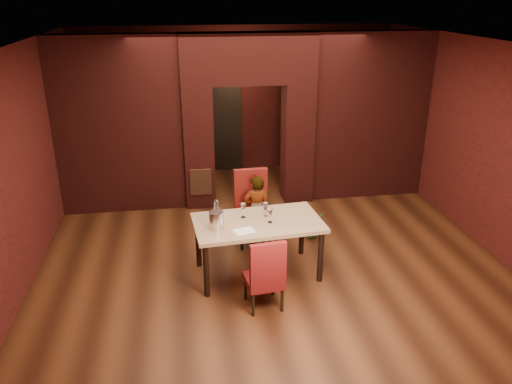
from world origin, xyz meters
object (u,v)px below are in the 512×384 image
at_px(dining_table, 258,247).
at_px(chair_near, 264,272).
at_px(wine_glass_a, 243,211).
at_px(chair_far, 253,209).
at_px(wine_bucket, 216,220).
at_px(potted_plant, 311,225).
at_px(wine_glass_c, 270,216).
at_px(wine_glass_b, 265,209).
at_px(person_seated, 257,211).
at_px(water_bottle, 217,210).

distance_m(dining_table, chair_near, 0.82).
bearing_deg(wine_glass_a, chair_near, -82.02).
bearing_deg(dining_table, wine_glass_a, 135.56).
relative_size(chair_far, wine_bucket, 4.88).
bearing_deg(potted_plant, wine_glass_c, -130.15).
bearing_deg(wine_glass_a, wine_bucket, -143.95).
xyz_separation_m(wine_glass_a, wine_glass_b, (0.32, -0.01, -0.00)).
height_order(dining_table, wine_glass_a, wine_glass_a).
distance_m(wine_glass_a, wine_glass_c, 0.42).
bearing_deg(person_seated, potted_plant, -171.25).
height_order(chair_near, water_bottle, water_bottle).
distance_m(person_seated, wine_bucket, 1.32).
relative_size(person_seated, wine_bucket, 4.82).
height_order(person_seated, wine_glass_c, person_seated).
bearing_deg(wine_glass_a, wine_glass_b, -0.97).
height_order(wine_bucket, water_bottle, water_bottle).
xyz_separation_m(dining_table, person_seated, (0.12, 0.90, 0.17)).
xyz_separation_m(chair_near, wine_glass_c, (0.22, 0.75, 0.43)).
height_order(chair_far, wine_glass_a, chair_far).
height_order(wine_glass_c, water_bottle, water_bottle).
height_order(chair_far, wine_glass_b, chair_far).
xyz_separation_m(wine_glass_c, potted_plant, (0.92, 1.09, -0.74)).
distance_m(chair_near, potted_plant, 2.18).
bearing_deg(dining_table, potted_plant, 38.68).
height_order(chair_far, wine_glass_c, chair_far).
bearing_deg(wine_glass_c, person_seated, 92.37).
bearing_deg(wine_bucket, dining_table, 13.25).
bearing_deg(wine_glass_b, chair_near, -101.04).
bearing_deg(wine_bucket, wine_glass_c, 5.62).
xyz_separation_m(chair_far, wine_glass_a, (-0.27, -0.81, 0.35)).
bearing_deg(chair_far, chair_near, -96.25).
bearing_deg(dining_table, wine_glass_c, -26.53).
xyz_separation_m(wine_glass_b, water_bottle, (-0.70, 0.00, 0.05)).
xyz_separation_m(water_bottle, potted_plant, (1.65, 0.87, -0.79)).
xyz_separation_m(dining_table, wine_glass_c, (0.16, -0.07, 0.52)).
distance_m(chair_near, water_bottle, 1.20).
xyz_separation_m(wine_glass_a, wine_bucket, (-0.41, -0.30, 0.02)).
height_order(dining_table, chair_far, chair_far).
bearing_deg(wine_glass_b, potted_plant, 42.69).
bearing_deg(wine_glass_a, person_seated, 67.17).
relative_size(dining_table, wine_glass_b, 8.66).
relative_size(chair_far, potted_plant, 2.91).
relative_size(wine_glass_a, wine_glass_b, 1.02).
relative_size(chair_far, wine_glass_b, 5.79).
bearing_deg(water_bottle, chair_far, 51.58).
bearing_deg(chair_near, wine_glass_c, -112.55).
xyz_separation_m(chair_near, wine_bucket, (-0.54, 0.67, 0.46)).
bearing_deg(chair_near, chair_far, -100.80).
relative_size(chair_far, wine_glass_a, 5.65).
bearing_deg(wine_glass_c, potted_plant, 49.85).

